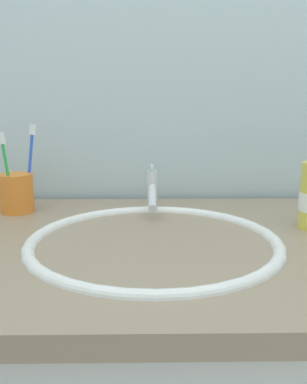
% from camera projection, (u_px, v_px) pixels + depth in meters
% --- Properties ---
extents(tiled_wall_back, '(2.47, 0.04, 2.40)m').
position_uv_depth(tiled_wall_back, '(160.00, 51.00, 1.12)').
color(tiled_wall_back, silver).
rests_on(tiled_wall_back, ground).
extents(sink_basin, '(0.48, 0.48, 0.10)m').
position_uv_depth(sink_basin, '(154.00, 260.00, 0.82)').
color(sink_basin, white).
rests_on(sink_basin, vanity_counter).
extents(faucet, '(0.02, 0.15, 0.10)m').
position_uv_depth(faucet, '(152.00, 192.00, 1.03)').
color(faucet, silver).
rests_on(faucet, sink_basin).
extents(toothbrush_cup, '(0.08, 0.08, 0.09)m').
position_uv_depth(toothbrush_cup, '(17.00, 193.00, 1.02)').
color(toothbrush_cup, orange).
rests_on(toothbrush_cup, vanity_counter).
extents(toothbrush_blue, '(0.03, 0.03, 0.20)m').
position_uv_depth(toothbrush_blue, '(30.00, 161.00, 1.03)').
color(toothbrush_blue, blue).
rests_on(toothbrush_blue, toothbrush_cup).
extents(toothbrush_green, '(0.03, 0.03, 0.18)m').
position_uv_depth(toothbrush_green, '(7.00, 168.00, 0.99)').
color(toothbrush_green, green).
rests_on(toothbrush_green, toothbrush_cup).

